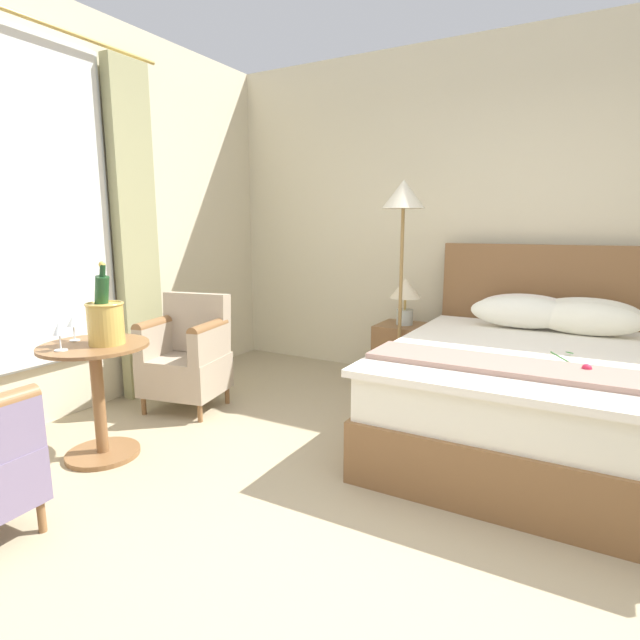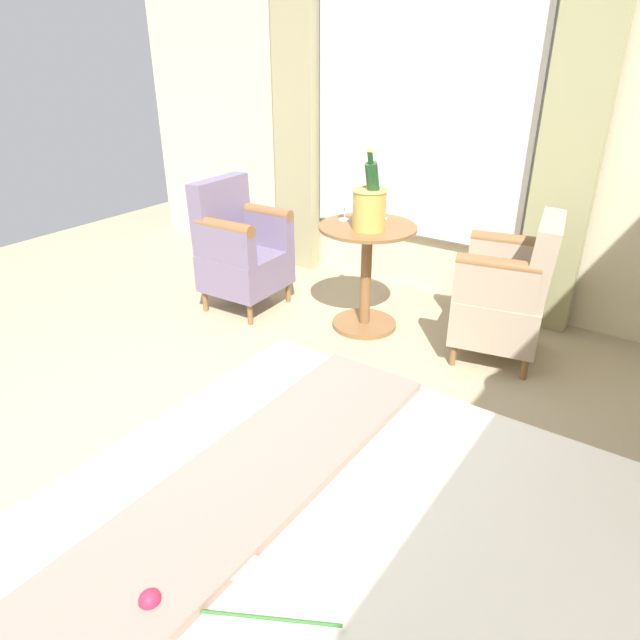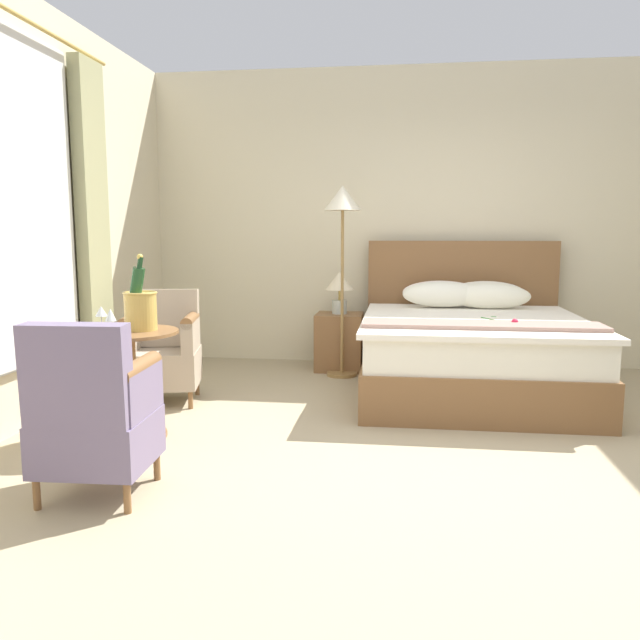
{
  "view_description": "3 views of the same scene",
  "coord_description": "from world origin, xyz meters",
  "views": [
    {
      "loc": [
        0.52,
        -1.76,
        1.37
      ],
      "look_at": [
        -0.81,
        0.62,
        0.86
      ],
      "focal_mm": 28.0,
      "sensor_mm": 36.0,
      "label": 1
    },
    {
      "loc": [
        0.98,
        1.77,
        1.72
      ],
      "look_at": [
        -0.83,
        0.51,
        0.64
      ],
      "focal_mm": 32.0,
      "sensor_mm": 36.0,
      "label": 2
    },
    {
      "loc": [
        -0.31,
        -3.62,
        1.3
      ],
      "look_at": [
        -0.87,
        0.65,
        0.7
      ],
      "focal_mm": 35.0,
      "sensor_mm": 36.0,
      "label": 3
    }
  ],
  "objects": [
    {
      "name": "side_table_round",
      "position": [
        -2.0,
        0.06,
        0.39
      ],
      "size": [
        0.61,
        0.61,
        0.69
      ],
      "color": "brown",
      "rests_on": "ground"
    },
    {
      "name": "armchair_facing_bed",
      "position": [
        -1.79,
        -0.83,
        0.43
      ],
      "size": [
        0.54,
        0.52,
        0.9
      ],
      "color": "brown",
      "rests_on": "ground"
    },
    {
      "name": "wine_glass_near_edge",
      "position": [
        -2.03,
        -0.13,
        0.81
      ],
      "size": [
        0.07,
        0.07,
        0.16
      ],
      "color": "white",
      "rests_on": "side_table_round"
    },
    {
      "name": "armchair_by_window",
      "position": [
        -2.14,
        0.94,
        0.41
      ],
      "size": [
        0.64,
        0.6,
        0.87
      ],
      "color": "brown",
      "rests_on": "ground"
    },
    {
      "name": "wall_window_side",
      "position": [
        -2.84,
        0.0,
        1.44
      ],
      "size": [
        0.27,
        5.41,
        2.9
      ],
      "color": "beige",
      "rests_on": "ground"
    },
    {
      "name": "ground_plane",
      "position": [
        0.0,
        0.0,
        0.0
      ],
      "size": [
        7.09,
        7.09,
        0.0
      ],
      "primitive_type": "plane",
      "color": "tan"
    },
    {
      "name": "wine_glass_near_bucket",
      "position": [
        -2.18,
        0.06,
        0.81
      ],
      "size": [
        0.07,
        0.07,
        0.15
      ],
      "color": "white",
      "rests_on": "side_table_round"
    },
    {
      "name": "champagne_bucket",
      "position": [
        -1.94,
        0.1,
        0.85
      ],
      "size": [
        0.21,
        0.21,
        0.48
      ],
      "color": "gold",
      "rests_on": "side_table_round"
    }
  ]
}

